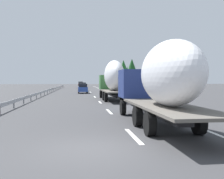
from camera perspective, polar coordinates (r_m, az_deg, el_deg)
ground_plane at (r=49.11m, az=-6.58°, el=-0.83°), size 260.00×260.00×0.00m
lane_stripe_0 at (r=11.54m, az=4.59°, el=-9.88°), size 3.20×0.20×0.01m
lane_stripe_1 at (r=20.30m, az=-0.60°, el=-4.74°), size 3.20×0.20×0.01m
lane_stripe_2 at (r=28.97m, az=-2.59°, el=-2.74°), size 3.20×0.20×0.01m
lane_stripe_3 at (r=38.35m, az=-3.72°, el=-1.59°), size 3.20×0.20×0.01m
lane_stripe_4 at (r=50.73m, az=-4.57°, el=-0.73°), size 3.20×0.20×0.01m
lane_stripe_5 at (r=55.27m, az=-4.79°, el=-0.51°), size 3.20×0.20×0.01m
lane_stripe_6 at (r=72.55m, az=-5.36°, el=0.07°), size 3.20×0.20×0.01m
lane_stripe_7 at (r=83.54m, az=-5.60°, el=0.32°), size 3.20×0.20×0.01m
lane_stripe_8 at (r=80.58m, az=-5.54°, el=0.26°), size 3.20×0.20×0.01m
lane_stripe_9 at (r=89.12m, az=-5.70°, el=0.42°), size 3.20×0.20×0.01m
edge_line_right at (r=54.44m, az=-0.84°, el=-0.54°), size 110.00×0.20×0.01m
truck_lead at (r=32.00m, az=0.19°, el=2.38°), size 12.34×2.55×4.70m
truck_trailing at (r=13.77m, az=10.20°, el=1.93°), size 12.67×2.55×4.19m
car_red_compact at (r=95.97m, az=-6.76°, el=1.10°), size 4.07×1.77×1.98m
car_white_van at (r=59.00m, az=-6.40°, el=0.57°), size 4.77×1.81×1.92m
car_black_suv at (r=81.85m, az=-6.62°, el=0.92°), size 4.38×1.86×1.82m
car_blue_sedan at (r=49.78m, az=-6.28°, el=0.25°), size 4.68×1.77×1.77m
road_sign at (r=52.56m, az=0.70°, el=1.78°), size 0.10×0.90×3.20m
tree_0 at (r=61.18m, az=2.47°, el=3.89°), size 3.91×3.91×7.09m
tree_1 at (r=75.94m, az=3.25°, el=3.01°), size 2.96×2.96×6.37m
tree_2 at (r=90.03m, az=-0.02°, el=2.55°), size 3.07×3.07×5.21m
tree_3 at (r=53.61m, az=4.28°, el=3.94°), size 3.63×3.63×6.76m
guardrail_median at (r=52.37m, az=-13.20°, el=-0.06°), size 94.00×0.10×0.76m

